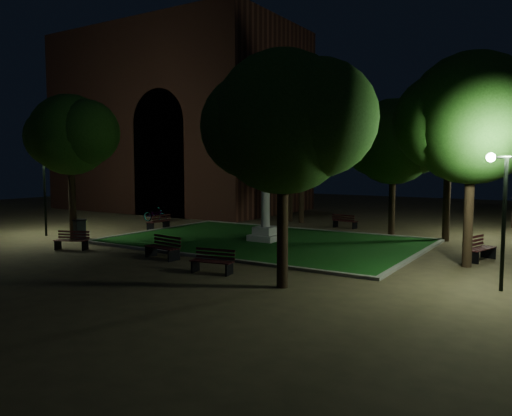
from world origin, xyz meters
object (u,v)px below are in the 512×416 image
at_px(bicycle, 155,214).
at_px(bench_right_side, 478,249).
at_px(bench_near_right, 213,262).
at_px(bench_west_near, 72,241).
at_px(bench_far_side, 345,222).
at_px(monument, 265,223).
at_px(bench_near_left, 163,248).
at_px(bench_left_side, 159,222).
at_px(trash_bin, 78,229).

bearing_deg(bicycle, bench_right_side, -101.88).
bearing_deg(bench_near_right, bench_west_near, 167.26).
bearing_deg(bench_far_side, bench_right_side, 149.90).
relative_size(bench_west_near, bicycle, 0.83).
bearing_deg(bench_west_near, bicycle, 89.61).
bearing_deg(monument, bench_near_right, -73.50).
xyz_separation_m(bench_near_left, bench_far_side, (2.64, 13.33, -0.05)).
height_order(bench_left_side, bench_right_side, bench_right_side).
relative_size(trash_bin, bicycle, 0.54).
height_order(bench_near_left, bench_left_side, bench_near_left).
xyz_separation_m(bench_left_side, bicycle, (-2.81, 2.60, 0.10)).
bearing_deg(bench_near_right, trash_bin, 156.84).
bearing_deg(bicycle, bench_near_left, -138.90).
relative_size(bench_near_right, trash_bin, 1.57).
height_order(bench_near_right, bench_right_side, bench_right_side).
bearing_deg(bench_near_left, monument, 86.32).
bearing_deg(bench_right_side, trash_bin, 121.38).
xyz_separation_m(bench_west_near, bench_right_side, (16.40, 7.27, 0.07)).
distance_m(bench_near_right, trash_bin, 11.23).
bearing_deg(bench_west_near, bench_left_side, 78.10).
distance_m(bench_west_near, bench_left_side, 7.68).
relative_size(bench_left_side, bicycle, 0.82).
bearing_deg(bicycle, bench_west_near, -160.50).
distance_m(bench_far_side, trash_bin, 15.52).
bearing_deg(monument, bench_left_side, 174.35).
distance_m(bench_west_near, bench_far_side, 15.98).
relative_size(bench_near_left, bicycle, 0.92).
relative_size(bench_left_side, trash_bin, 1.51).
distance_m(bench_near_left, bench_west_near, 5.17).
bearing_deg(bench_right_side, monument, 109.36).
xyz_separation_m(bench_west_near, bench_far_side, (7.78, 13.96, 0.00)).
relative_size(monument, bench_right_side, 1.68).
bearing_deg(bench_near_left, bench_far_side, 87.44).
height_order(bench_near_right, trash_bin, trash_bin).
relative_size(bench_left_side, bench_far_side, 1.00).
xyz_separation_m(bench_near_left, bicycle, (-9.55, 9.48, 0.07)).
distance_m(bench_west_near, bicycle, 11.03).
bearing_deg(trash_bin, bench_near_right, -13.73).
xyz_separation_m(bench_left_side, bench_far_side, (9.39, 6.45, -0.01)).
bearing_deg(bench_far_side, bench_left_side, 42.20).
bearing_deg(trash_bin, bench_left_side, 82.58).
xyz_separation_m(bench_near_left, trash_bin, (-7.44, 1.54, 0.09)).
distance_m(bench_near_left, trash_bin, 7.60).
bearing_deg(bench_west_near, bench_near_left, -17.07).
height_order(bench_left_side, trash_bin, trash_bin).
relative_size(bench_near_left, bench_near_right, 1.08).
relative_size(monument, bench_near_right, 1.92).
distance_m(bench_near_left, bicycle, 13.46).
bearing_deg(bench_left_side, bench_near_right, 51.36).
relative_size(bench_far_side, bicycle, 0.82).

